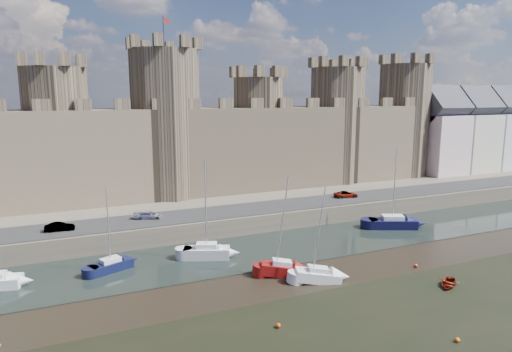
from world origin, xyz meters
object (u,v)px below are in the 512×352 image
at_px(sailboat_1, 111,265).
at_px(sailboat_4, 282,268).
at_px(car_2, 149,215).
at_px(sailboat_2, 207,251).
at_px(car_3, 346,194).
at_px(sailboat_5, 318,275).
at_px(sailboat_3, 392,222).
at_px(car_1, 60,227).

xyz_separation_m(sailboat_1, sailboat_4, (16.28, -8.38, 0.02)).
distance_m(car_2, sailboat_2, 11.72).
relative_size(car_3, sailboat_5, 0.39).
relative_size(sailboat_1, sailboat_3, 0.80).
bearing_deg(sailboat_2, sailboat_1, -160.56).
relative_size(sailboat_2, sailboat_5, 1.15).
xyz_separation_m(car_3, sailboat_5, (-18.38, -21.54, -2.32)).
xyz_separation_m(car_1, sailboat_3, (43.08, -8.60, -2.20)).
xyz_separation_m(sailboat_3, sailboat_5, (-19.50, -11.77, -0.14)).
height_order(car_2, sailboat_1, sailboat_1).
xyz_separation_m(car_2, sailboat_4, (10.18, -18.51, -2.27)).
xyz_separation_m(car_3, sailboat_1, (-37.24, -10.20, -2.29)).
relative_size(sailboat_2, sailboat_3, 0.99).
bearing_deg(car_1, sailboat_5, -125.88).
distance_m(car_1, sailboat_5, 31.24).
height_order(car_2, car_3, car_2).
distance_m(sailboat_3, sailboat_4, 23.78).
relative_size(car_1, car_3, 0.88).
distance_m(car_2, sailboat_3, 33.76).
relative_size(car_2, sailboat_1, 0.40).
bearing_deg(car_2, sailboat_1, 168.09).
height_order(car_1, car_2, car_1).
relative_size(car_3, sailboat_4, 0.36).
xyz_separation_m(car_2, sailboat_2, (4.48, -10.61, -2.16)).
bearing_deg(car_2, car_1, 114.98).
height_order(sailboat_1, sailboat_4, sailboat_4).
height_order(car_2, sailboat_4, sailboat_4).
relative_size(car_2, sailboat_3, 0.32).
height_order(car_3, sailboat_5, sailboat_5).
bearing_deg(sailboat_3, sailboat_1, -154.51).
distance_m(car_3, sailboat_4, 28.10).
bearing_deg(car_2, sailboat_2, -137.95).
height_order(car_1, sailboat_1, sailboat_1).
xyz_separation_m(sailboat_3, sailboat_4, (-22.09, -8.81, -0.10)).
distance_m(car_1, sailboat_4, 27.37).
distance_m(car_2, car_3, 31.14).
distance_m(car_3, sailboat_3, 10.07).
bearing_deg(sailboat_2, car_3, 43.91).
height_order(car_3, sailboat_2, sailboat_2).
bearing_deg(car_1, sailboat_1, -147.48).
distance_m(car_2, sailboat_5, 25.08).
height_order(car_1, car_3, car_1).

